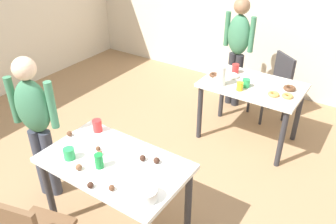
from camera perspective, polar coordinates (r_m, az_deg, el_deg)
The scene contains 30 objects.
ground_plane at distance 3.43m, azimuth -5.48°, elevation -15.85°, with size 6.40×6.40×0.00m, color #9E7A56.
wall_back at distance 5.34m, azimuth 16.63°, elevation 16.79°, with size 6.40×0.10×2.60m, color beige.
dining_table_near at distance 2.86m, azimuth -8.80°, elevation -9.80°, with size 1.18×0.69×0.75m.
dining_table_far at distance 4.10m, azimuth 13.69°, elevation 3.17°, with size 1.12×0.73×0.75m.
chair_far_table at distance 4.76m, azimuth 17.32°, elevation 4.64°, with size 0.56×0.56×0.87m.
person_girl_near at distance 3.27m, azimuth -21.10°, elevation -1.11°, with size 0.45×0.30×1.45m.
person_adult_far at distance 4.79m, azimuth 11.53°, elevation 10.98°, with size 0.46×0.25×1.52m.
mixing_bowl at distance 2.43m, azimuth -3.71°, elevation -13.47°, with size 0.16×0.16×0.09m, color white.
soda_can at distance 2.72m, azimuth -11.38°, elevation -7.97°, with size 0.07×0.07×0.12m, color #198438.
fork_near at distance 2.61m, azimuth -2.86°, elevation -10.77°, with size 0.17×0.02×0.01m, color silver.
cup_near_0 at distance 3.14m, azimuth -11.66°, elevation -2.23°, with size 0.08×0.08×0.12m, color red.
cup_near_1 at distance 2.87m, azimuth -16.10°, elevation -6.66°, with size 0.09×0.09×0.09m, color green.
cake_ball_0 at distance 2.86m, azimuth -11.25°, elevation -6.70°, with size 0.04×0.04×0.04m, color brown.
cake_ball_1 at distance 3.15m, azimuth -16.04°, elevation -3.48°, with size 0.05×0.05×0.05m, color brown.
cake_ball_2 at distance 2.76m, azimuth -4.25°, elevation -7.62°, with size 0.05×0.05×0.05m, color #3D2319.
cake_ball_3 at distance 2.92m, azimuth -11.54°, elevation -5.96°, with size 0.04×0.04×0.04m, color brown.
cake_ball_4 at distance 2.53m, azimuth -9.33°, elevation -12.32°, with size 0.05×0.05×0.05m, color brown.
cake_ball_5 at distance 2.75m, azimuth -14.60°, elevation -8.86°, with size 0.05×0.05×0.05m, color brown.
cake_ball_6 at distance 2.58m, azimuth -12.76°, elevation -11.75°, with size 0.05×0.05×0.05m, color #3D2319.
cake_ball_7 at distance 2.73m, azimuth -1.92°, elevation -8.04°, with size 0.05×0.05×0.05m, color #3D2319.
pitcher_far at distance 3.91m, azimuth 8.80°, elevation 5.96°, with size 0.10×0.10×0.23m, color white.
cup_far_0 at distance 3.95m, azimuth 12.84°, elevation 4.71°, with size 0.09×0.09×0.09m, color green.
cup_far_1 at distance 4.27m, azimuth 11.13°, elevation 7.08°, with size 0.08×0.08×0.11m, color red.
cup_far_2 at distance 3.86m, azimuth 11.83°, elevation 4.19°, with size 0.07×0.07×0.10m, color yellow.
donut_far_0 at distance 4.16m, azimuth 10.71°, elevation 5.93°, with size 0.14×0.14×0.04m, color white.
donut_far_1 at distance 3.85m, azimuth 17.11°, elevation 2.86°, with size 0.12×0.12×0.04m, color gold.
donut_far_2 at distance 4.05m, azimuth 8.25°, elevation 5.38°, with size 0.11×0.11×0.03m, color white.
donut_far_3 at distance 3.86m, azimuth 19.23°, elevation 2.54°, with size 0.12×0.12×0.04m, color gold.
donut_far_4 at distance 4.03m, azimuth 19.53°, elevation 3.75°, with size 0.14×0.14×0.04m, color brown.
donut_far_5 at distance 4.16m, azimuth 7.66°, elevation 6.13°, with size 0.12×0.12×0.03m, color brown.
Camera 1 is at (1.56, -1.77, 2.49)m, focal length 36.71 mm.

